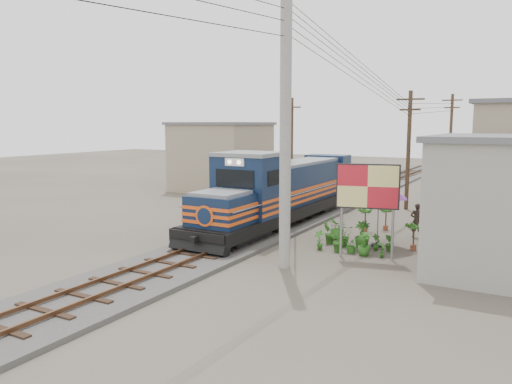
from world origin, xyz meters
The scene contains 14 objects.
ground centered at (0.00, 0.00, 0.00)m, with size 120.00×120.00×0.00m, color #473F35.
ballast centered at (0.00, 10.00, 0.08)m, with size 3.60×70.00×0.16m, color #595651.
track centered at (0.00, 10.00, 0.26)m, with size 1.15×70.00×0.12m.
locomotive centered at (0.00, 6.42, 1.63)m, with size 2.74×14.87×3.69m.
utility_pole_main centered at (3.50, -0.50, 5.00)m, with size 0.40×0.40×10.00m.
wooden_pole_mid centered at (4.50, 14.00, 3.68)m, with size 1.60×0.24×7.00m.
wooden_pole_far centered at (4.80, 28.00, 3.93)m, with size 1.60×0.24×7.50m.
wooden_pole_left centered at (-5.00, 18.00, 3.68)m, with size 1.60×0.24×7.00m.
power_lines centered at (-0.14, 8.49, 7.56)m, with size 9.65×19.00×3.30m.
shophouse_left centered at (-10.00, 16.00, 2.61)m, with size 6.30×6.30×5.20m.
billboard centered at (5.67, 2.12, 2.67)m, with size 2.30×0.68×3.61m.
market_umbrella centered at (5.53, 4.18, 2.34)m, with size 2.65×2.65×2.66m.
vendor centered at (6.62, 6.62, 0.78)m, with size 0.57×0.37×1.56m, color black.
plant_nursery centered at (4.44, 3.53, 0.47)m, with size 3.38×3.07×1.11m.
Camera 1 is at (11.10, -16.07, 5.10)m, focal length 35.00 mm.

